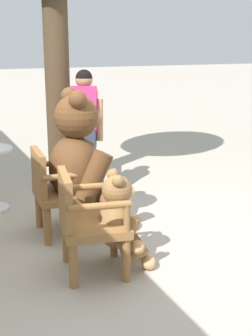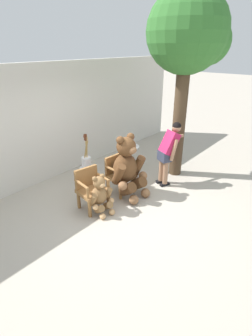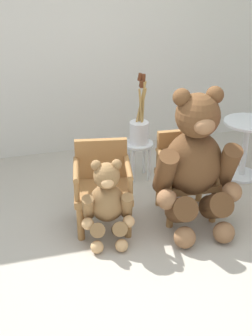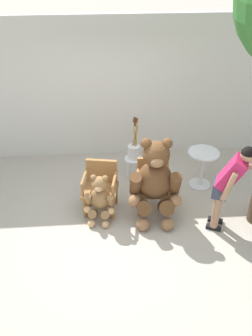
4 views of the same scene
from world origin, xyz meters
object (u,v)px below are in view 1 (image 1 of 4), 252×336
Objects in this scene: teddy_bear_large at (82,163)px; person_visitor at (84,123)px; wooden_chair_left at (87,220)px; teddy_bear_small at (120,221)px; wooden_chair_right at (57,189)px.

teddy_bear_large is 0.93× the size of person_visitor.
wooden_chair_left is 2.08m from person_visitor.
teddy_bear_large is 1.70× the size of teddy_bear_small.
person_visitor reaches higher than teddy_bear_small.
wooden_chair_right is at bearing 0.05° from wooden_chair_left.
teddy_bear_large is at bearing 159.84° from person_visitor.
person_visitor is at bearing -10.47° from teddy_bear_small.
wooden_chair_right reaches higher than teddy_bear_small.
teddy_bear_small is at bearing -178.21° from teddy_bear_large.
teddy_bear_small is at bearing -162.36° from wooden_chair_right.
wooden_chair_left is 1.03× the size of teddy_bear_small.
teddy_bear_large is at bearing 1.79° from teddy_bear_small.
wooden_chair_left is 0.56× the size of person_visitor.
teddy_bear_large is (-0.01, -0.26, 0.24)m from wooden_chair_right.
wooden_chair_left is at bearing 163.55° from teddy_bear_large.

